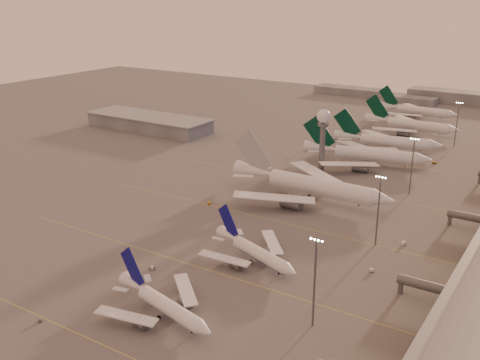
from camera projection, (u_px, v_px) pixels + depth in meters
The scene contains 25 objects.
ground at pixel (142, 268), 173.50m from camera, with size 700.00×700.00×0.00m, color #5F5C5C.
taxiway_markings at pixel (309, 228), 202.87m from camera, with size 180.00×185.25×0.02m.
hangar at pixel (149, 122), 344.97m from camera, with size 82.00×27.00×8.50m.
radar_tower at pixel (323, 128), 259.93m from camera, with size 6.40×6.40×31.10m.
mast_a at pixel (315, 278), 139.50m from camera, with size 3.60×0.56×25.00m.
mast_b at pixel (378, 207), 184.91m from camera, with size 3.60×0.56×25.00m.
mast_c at pixel (412, 163), 231.33m from camera, with size 3.60×0.56×25.00m.
mast_d at pixel (457, 122), 304.15m from camera, with size 3.60×0.56×25.00m.
distant_horizon at pixel (431, 97), 430.28m from camera, with size 165.00×37.50×9.00m.
narrowbody_near at pixel (164, 307), 146.78m from camera, with size 37.49×29.57×14.87m.
narrowbody_mid at pixel (255, 253), 176.36m from camera, with size 36.72×28.77×14.98m.
widebody_white at pixel (310, 189), 229.63m from camera, with size 72.52×58.08×25.50m.
greentail_a at pixel (366, 157), 274.26m from camera, with size 62.46×49.97×22.91m.
greentail_b at pixel (387, 144), 299.55m from camera, with size 57.51×46.02×21.09m.
greentail_c at pixel (411, 127), 336.46m from camera, with size 58.01×46.80×21.06m.
greentail_d at pixel (417, 112), 377.01m from camera, with size 54.45×43.91×19.77m.
gsv_truck_a at pixel (41, 318), 145.28m from camera, with size 4.85×4.62×1.99m.
gsv_catering_a at pixel (322, 358), 128.21m from camera, with size 5.17×3.87×3.88m.
gsv_tug_mid at pixel (152, 268), 172.41m from camera, with size 3.93×4.00×1.00m.
gsv_truck_b at pixel (373, 269), 170.72m from camera, with size 5.92×3.98×2.25m.
gsv_truck_c at pixel (210, 202), 224.52m from camera, with size 5.89×4.76×2.29m.
gsv_catering_b at pixel (405, 239), 188.33m from camera, with size 5.95×3.17×4.71m.
gsv_tug_far at pixel (338, 181), 250.32m from camera, with size 3.79×3.65×0.94m.
gsv_truck_d at pixel (288, 155), 288.00m from camera, with size 2.16×4.89×1.92m.
gsv_tug_hangar at pixel (434, 163), 277.26m from camera, with size 4.35×3.87×1.07m.
Camera 1 is at (109.23, -114.70, 81.71)m, focal length 42.00 mm.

